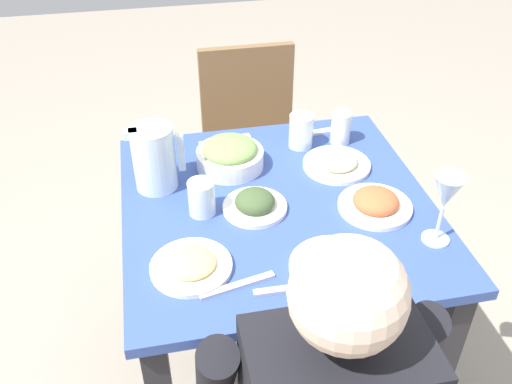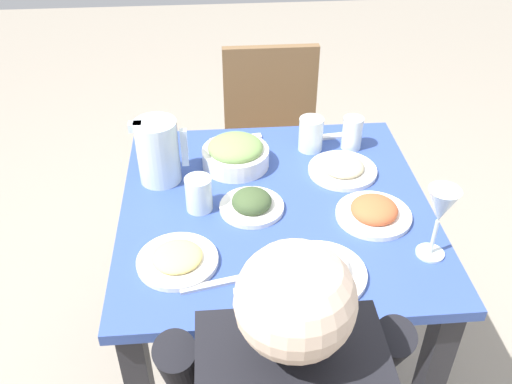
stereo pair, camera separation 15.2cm
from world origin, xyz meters
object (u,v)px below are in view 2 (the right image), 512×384
at_px(water_glass_center, 352,133).
at_px(salad_bowl, 236,153).
at_px(dining_table, 275,241).
at_px(wine_glass, 441,209).
at_px(plate_rice_curry, 374,212).
at_px(plate_beans, 343,168).
at_px(plate_yoghurt, 320,270).
at_px(plate_dolmas, 252,203).
at_px(water_glass_near_left, 199,193).
at_px(plate_fries, 177,259).
at_px(water_glass_far_right, 311,134).
at_px(chair_far, 272,142).
at_px(water_pitcher, 158,151).

bearing_deg(water_glass_center, salad_bowl, -169.01).
bearing_deg(dining_table, salad_bowl, 115.83).
bearing_deg(dining_table, wine_glass, -32.77).
distance_m(plate_rice_curry, plate_beans, 0.22).
bearing_deg(plate_yoghurt, plate_beans, 71.50).
relative_size(dining_table, salad_bowl, 4.22).
height_order(plate_dolmas, water_glass_near_left, water_glass_near_left).
distance_m(plate_beans, water_glass_near_left, 0.45).
bearing_deg(salad_bowl, plate_dolmas, -81.81).
relative_size(plate_fries, water_glass_far_right, 1.84).
relative_size(plate_beans, water_glass_near_left, 2.07).
bearing_deg(plate_fries, wine_glass, -1.71).
distance_m(plate_fries, plate_yoghurt, 0.34).
distance_m(dining_table, plate_beans, 0.30).
relative_size(salad_bowl, plate_fries, 1.02).
xyz_separation_m(dining_table, wine_glass, (0.36, -0.23, 0.28)).
xyz_separation_m(water_glass_near_left, wine_glass, (0.57, -0.23, 0.09)).
bearing_deg(water_glass_far_right, plate_beans, -61.59).
bearing_deg(plate_dolmas, salad_bowl, 98.19).
distance_m(plate_dolmas, wine_glass, 0.49).
bearing_deg(plate_rice_curry, wine_glass, -55.94).
xyz_separation_m(water_glass_center, wine_glass, (0.09, -0.51, 0.09)).
bearing_deg(plate_rice_curry, dining_table, 163.17).
xyz_separation_m(dining_table, plate_yoghurt, (0.07, -0.28, 0.15)).
height_order(chair_far, plate_beans, chair_far).
height_order(plate_yoghurt, wine_glass, wine_glass).
bearing_deg(salad_bowl, dining_table, -64.17).
relative_size(plate_rice_curry, plate_yoghurt, 0.91).
xyz_separation_m(water_pitcher, salad_bowl, (0.22, 0.06, -0.05)).
distance_m(water_pitcher, plate_dolmas, 0.31).
bearing_deg(water_pitcher, water_glass_center, 12.18).
height_order(plate_dolmas, plate_yoghurt, same).
bearing_deg(salad_bowl, plate_fries, -111.38).
relative_size(water_pitcher, water_glass_far_right, 1.77).
bearing_deg(plate_fries, water_glass_near_left, 75.96).
bearing_deg(plate_dolmas, water_glass_near_left, 172.56).
distance_m(salad_bowl, water_glass_center, 0.38).
relative_size(dining_table, water_pitcher, 4.47).
xyz_separation_m(dining_table, salad_bowl, (-0.10, 0.20, 0.18)).
height_order(salad_bowl, plate_beans, salad_bowl).
xyz_separation_m(plate_dolmas, plate_fries, (-0.19, -0.20, -0.01)).
bearing_deg(plate_dolmas, water_pitcher, 146.90).
height_order(dining_table, plate_dolmas, plate_dolmas).
bearing_deg(plate_yoghurt, water_pitcher, 132.34).
height_order(chair_far, water_glass_near_left, chair_far).
bearing_deg(water_glass_center, plate_rice_curry, -92.64).
height_order(dining_table, plate_beans, plate_beans).
bearing_deg(water_glass_near_left, water_pitcher, 127.32).
bearing_deg(salad_bowl, chair_far, 72.58).
distance_m(dining_table, plate_yoghurt, 0.33).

